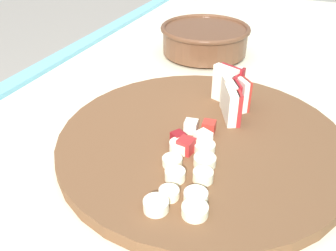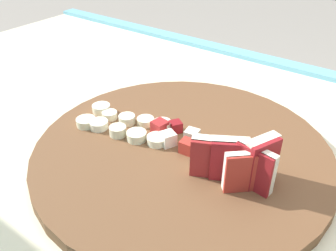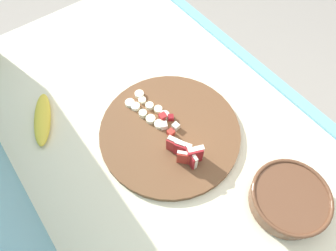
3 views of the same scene
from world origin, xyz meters
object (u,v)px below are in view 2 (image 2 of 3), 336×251
Objects in this scene: banana_slice_rows at (124,124)px; apple_wedge_fan at (238,163)px; apple_dice_pile at (175,135)px; cutting_board at (182,152)px.

apple_wedge_fan is at bearing 178.40° from banana_slice_rows.
banana_slice_rows is at bearing 13.64° from apple_dice_pile.
cutting_board is 0.02m from apple_dice_pile.
apple_dice_pile is 0.51× the size of banana_slice_rows.
apple_wedge_fan is 0.68× the size of banana_slice_rows.
apple_dice_pile is at bearing -166.36° from banana_slice_rows.
apple_dice_pile is (0.02, -0.01, 0.02)m from cutting_board.
banana_slice_rows is (0.08, 0.02, -0.00)m from apple_dice_pile.
cutting_board is 3.96× the size of apple_wedge_fan.
apple_wedge_fan is 0.18m from banana_slice_rows.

